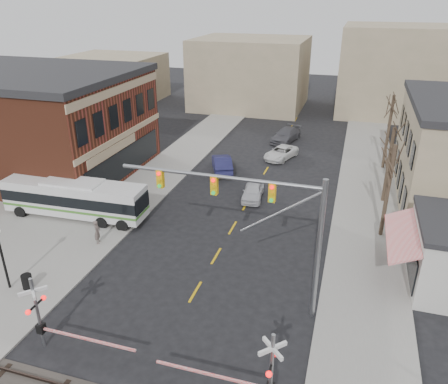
{
  "coord_description": "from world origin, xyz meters",
  "views": [
    {
      "loc": [
        7.65,
        -17.4,
        15.93
      ],
      "look_at": [
        -0.26,
        8.64,
        3.5
      ],
      "focal_mm": 35.0,
      "sensor_mm": 36.0,
      "label": 1
    }
  ],
  "objects_px": {
    "car_d": "(286,135)",
    "pedestrian_near": "(97,232)",
    "car_c": "(281,153)",
    "trash_bin": "(27,281)",
    "pedestrian_far": "(104,212)",
    "rr_crossing_east": "(261,371)",
    "traffic_signal_mast": "(263,213)",
    "car_a": "(253,191)",
    "car_b": "(222,163)",
    "rr_crossing_west": "(45,316)",
    "transit_bus": "(75,198)"
  },
  "relations": [
    {
      "from": "rr_crossing_east",
      "to": "car_b",
      "type": "height_order",
      "value": "rr_crossing_east"
    },
    {
      "from": "rr_crossing_west",
      "to": "car_a",
      "type": "relative_size",
      "value": 1.39
    },
    {
      "from": "rr_crossing_east",
      "to": "car_a",
      "type": "bearing_deg",
      "value": 104.21
    },
    {
      "from": "car_b",
      "to": "car_c",
      "type": "distance_m",
      "value": 7.14
    },
    {
      "from": "transit_bus",
      "to": "pedestrian_far",
      "type": "xyz_separation_m",
      "value": [
        2.63,
        -0.26,
        -0.68
      ]
    },
    {
      "from": "pedestrian_far",
      "to": "transit_bus",
      "type": "bearing_deg",
      "value": 105.86
    },
    {
      "from": "transit_bus",
      "to": "rr_crossing_east",
      "type": "bearing_deg",
      "value": -36.08
    },
    {
      "from": "traffic_signal_mast",
      "to": "car_c",
      "type": "distance_m",
      "value": 24.64
    },
    {
      "from": "transit_bus",
      "to": "car_a",
      "type": "xyz_separation_m",
      "value": [
        12.32,
        7.28,
        -0.96
      ]
    },
    {
      "from": "pedestrian_far",
      "to": "car_c",
      "type": "bearing_deg",
      "value": -8.16
    },
    {
      "from": "traffic_signal_mast",
      "to": "rr_crossing_east",
      "type": "bearing_deg",
      "value": -77.35
    },
    {
      "from": "car_a",
      "to": "car_c",
      "type": "bearing_deg",
      "value": 81.27
    },
    {
      "from": "pedestrian_near",
      "to": "car_c",
      "type": "bearing_deg",
      "value": -39.44
    },
    {
      "from": "transit_bus",
      "to": "rr_crossing_east",
      "type": "height_order",
      "value": "rr_crossing_east"
    },
    {
      "from": "car_b",
      "to": "car_c",
      "type": "bearing_deg",
      "value": -155.97
    },
    {
      "from": "car_c",
      "to": "car_d",
      "type": "height_order",
      "value": "car_d"
    },
    {
      "from": "rr_crossing_east",
      "to": "pedestrian_near",
      "type": "distance_m",
      "value": 16.63
    },
    {
      "from": "car_d",
      "to": "pedestrian_near",
      "type": "bearing_deg",
      "value": -93.24
    },
    {
      "from": "car_a",
      "to": "pedestrian_near",
      "type": "xyz_separation_m",
      "value": [
        -8.53,
        -10.39,
        0.29
      ]
    },
    {
      "from": "car_c",
      "to": "rr_crossing_east",
      "type": "bearing_deg",
      "value": -62.84
    },
    {
      "from": "pedestrian_near",
      "to": "rr_crossing_west",
      "type": "bearing_deg",
      "value": -177.65
    },
    {
      "from": "pedestrian_near",
      "to": "car_a",
      "type": "bearing_deg",
      "value": -55.27
    },
    {
      "from": "traffic_signal_mast",
      "to": "rr_crossing_west",
      "type": "bearing_deg",
      "value": -146.02
    },
    {
      "from": "rr_crossing_east",
      "to": "car_d",
      "type": "distance_m",
      "value": 36.72
    },
    {
      "from": "transit_bus",
      "to": "trash_bin",
      "type": "relative_size",
      "value": 12.53
    },
    {
      "from": "trash_bin",
      "to": "traffic_signal_mast",
      "type": "bearing_deg",
      "value": 11.05
    },
    {
      "from": "car_a",
      "to": "pedestrian_near",
      "type": "distance_m",
      "value": 13.44
    },
    {
      "from": "traffic_signal_mast",
      "to": "pedestrian_far",
      "type": "height_order",
      "value": "traffic_signal_mast"
    },
    {
      "from": "traffic_signal_mast",
      "to": "trash_bin",
      "type": "relative_size",
      "value": 11.92
    },
    {
      "from": "rr_crossing_west",
      "to": "car_b",
      "type": "distance_m",
      "value": 24.88
    },
    {
      "from": "rr_crossing_east",
      "to": "car_d",
      "type": "height_order",
      "value": "rr_crossing_east"
    },
    {
      "from": "rr_crossing_west",
      "to": "pedestrian_near",
      "type": "relative_size",
      "value": 3.27
    },
    {
      "from": "rr_crossing_west",
      "to": "transit_bus",
      "type": "bearing_deg",
      "value": 118.97
    },
    {
      "from": "car_d",
      "to": "trash_bin",
      "type": "bearing_deg",
      "value": -92.22
    },
    {
      "from": "traffic_signal_mast",
      "to": "car_c",
      "type": "height_order",
      "value": "traffic_signal_mast"
    },
    {
      "from": "trash_bin",
      "to": "pedestrian_far",
      "type": "distance_m",
      "value": 8.57
    },
    {
      "from": "car_a",
      "to": "car_b",
      "type": "xyz_separation_m",
      "value": [
        -4.35,
        5.2,
        0.11
      ]
    },
    {
      "from": "transit_bus",
      "to": "car_c",
      "type": "relative_size",
      "value": 2.45
    },
    {
      "from": "car_b",
      "to": "traffic_signal_mast",
      "type": "bearing_deg",
      "value": 90.28
    },
    {
      "from": "car_b",
      "to": "pedestrian_near",
      "type": "relative_size",
      "value": 2.82
    },
    {
      "from": "car_a",
      "to": "car_c",
      "type": "relative_size",
      "value": 0.87
    },
    {
      "from": "car_a",
      "to": "rr_crossing_east",
      "type": "bearing_deg",
      "value": -81.57
    },
    {
      "from": "traffic_signal_mast",
      "to": "car_b",
      "type": "xyz_separation_m",
      "value": [
        -7.95,
        18.7,
        -4.98
      ]
    },
    {
      "from": "car_c",
      "to": "pedestrian_near",
      "type": "distance_m",
      "value": 22.68
    },
    {
      "from": "car_b",
      "to": "pedestrian_near",
      "type": "xyz_separation_m",
      "value": [
        -4.18,
        -15.59,
        0.18
      ]
    },
    {
      "from": "transit_bus",
      "to": "pedestrian_near",
      "type": "bearing_deg",
      "value": -39.34
    },
    {
      "from": "car_b",
      "to": "car_d",
      "type": "height_order",
      "value": "car_b"
    },
    {
      "from": "car_a",
      "to": "trash_bin",
      "type": "bearing_deg",
      "value": -126.89
    },
    {
      "from": "traffic_signal_mast",
      "to": "pedestrian_near",
      "type": "distance_m",
      "value": 13.41
    },
    {
      "from": "pedestrian_near",
      "to": "car_b",
      "type": "bearing_deg",
      "value": -30.89
    }
  ]
}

